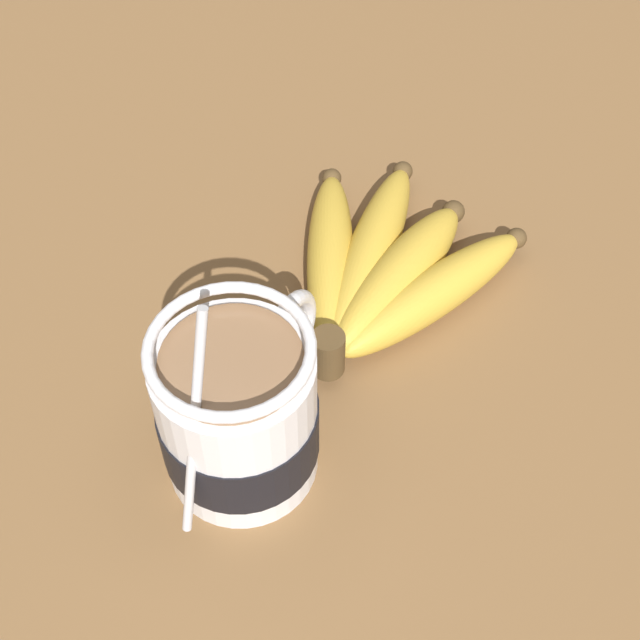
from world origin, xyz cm
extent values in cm
cube|color=brown|center=(0.00, 0.00, 1.25)|extent=(134.56, 134.56, 2.51)
cylinder|color=silver|center=(-5.20, -3.07, 7.15)|extent=(8.35, 8.35, 9.27)
cylinder|color=black|center=(-5.20, -3.07, 6.17)|extent=(8.55, 8.55, 3.66)
torus|color=silver|center=(-0.02, -3.07, 7.74)|extent=(5.92, 0.90, 5.92)
cylinder|color=#846042|center=(-5.20, -3.07, 11.88)|extent=(7.15, 7.15, 0.40)
torus|color=silver|center=(-5.20, -3.07, 12.97)|extent=(8.35, 8.35, 0.60)
cylinder|color=silver|center=(-8.68, -3.07, 10.76)|extent=(4.51, 0.50, 13.64)
ellipsoid|color=silver|center=(-6.67, -3.07, 4.01)|extent=(3.00, 2.00, 0.80)
cylinder|color=#4C381E|center=(2.07, -4.59, 5.07)|extent=(2.00, 2.00, 3.00)
ellipsoid|color=gold|center=(10.03, -7.91, 4.07)|extent=(15.29, 8.74, 3.12)
sphere|color=#4C381E|center=(17.08, -10.84, 4.07)|extent=(1.40, 1.40, 1.40)
ellipsoid|color=gold|center=(10.15, -5.46, 4.26)|extent=(14.55, 4.99, 3.50)
sphere|color=#4C381E|center=(17.24, -6.22, 4.26)|extent=(1.57, 1.57, 1.57)
ellipsoid|color=gold|center=(11.29, -2.91, 4.09)|extent=(17.06, 6.13, 3.16)
sphere|color=#4C381E|center=(19.54, -1.40, 4.09)|extent=(1.42, 1.42, 1.42)
ellipsoid|color=gold|center=(9.77, -0.70, 4.03)|extent=(14.99, 9.60, 3.04)
sphere|color=#4C381E|center=(16.58, 2.75, 4.03)|extent=(1.37, 1.37, 1.37)
camera|label=1|loc=(-25.70, -18.89, 46.50)|focal=50.00mm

